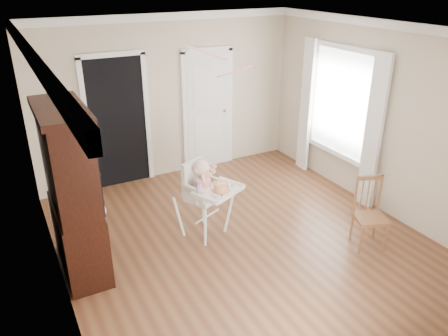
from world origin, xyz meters
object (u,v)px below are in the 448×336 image
cake (221,187)px  sippy_cup (199,187)px  dining_chair (370,215)px  china_cabinet (73,193)px  high_chair (204,191)px

cake → sippy_cup: sippy_cup is taller
dining_chair → sippy_cup: bearing=173.5°
cake → china_cabinet: 1.77m
sippy_cup → dining_chair: size_ratio=0.19×
sippy_cup → china_cabinet: bearing=172.9°
high_chair → cake: high_chair is taller
sippy_cup → dining_chair: sippy_cup is taller
high_chair → sippy_cup: size_ratio=5.98×
high_chair → sippy_cup: (-0.14, -0.16, 0.16)m
high_chair → china_cabinet: bearing=154.8°
cake → dining_chair: bearing=-30.3°
cake → dining_chair: size_ratio=0.25×
cake → high_chair: bearing=116.7°
sippy_cup → dining_chair: 2.21m
cake → dining_chair: 1.94m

